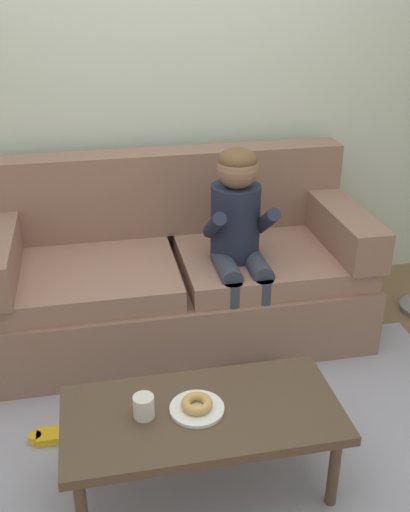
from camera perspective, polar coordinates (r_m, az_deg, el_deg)
The scene contains 10 objects.
ground at distance 2.86m, azimuth -0.28°, elevation -15.97°, with size 10.00×10.00×0.00m, color brown.
wall_back at distance 3.55m, azimuth -4.94°, elevation 17.61°, with size 8.00×0.10×2.80m, color beige.
area_rug at distance 2.68m, azimuth 0.82°, elevation -19.38°, with size 2.62×1.75×0.01m, color #9993A3.
couch at distance 3.36m, azimuth -2.77°, elevation -1.77°, with size 2.04×0.90×0.98m.
coffee_table at distance 2.38m, azimuth -0.27°, elevation -15.28°, with size 1.07×0.51×0.39m.
person_child at distance 3.08m, azimuth 3.25°, elevation 2.22°, with size 0.34×0.58×1.10m.
plate at distance 2.35m, azimuth -0.78°, elevation -14.35°, with size 0.21×0.21×0.01m, color white.
donut at distance 2.33m, azimuth -0.78°, elevation -13.88°, with size 0.12×0.12×0.04m, color tan.
mug at distance 2.31m, azimuth -5.86°, elevation -14.09°, with size 0.08×0.08×0.09m, color silver.
toy_controller at distance 2.85m, azimuth -14.10°, elevation -16.36°, with size 0.23×0.09×0.05m.
Camera 1 is at (-0.41, -2.09, 1.91)m, focal length 41.94 mm.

